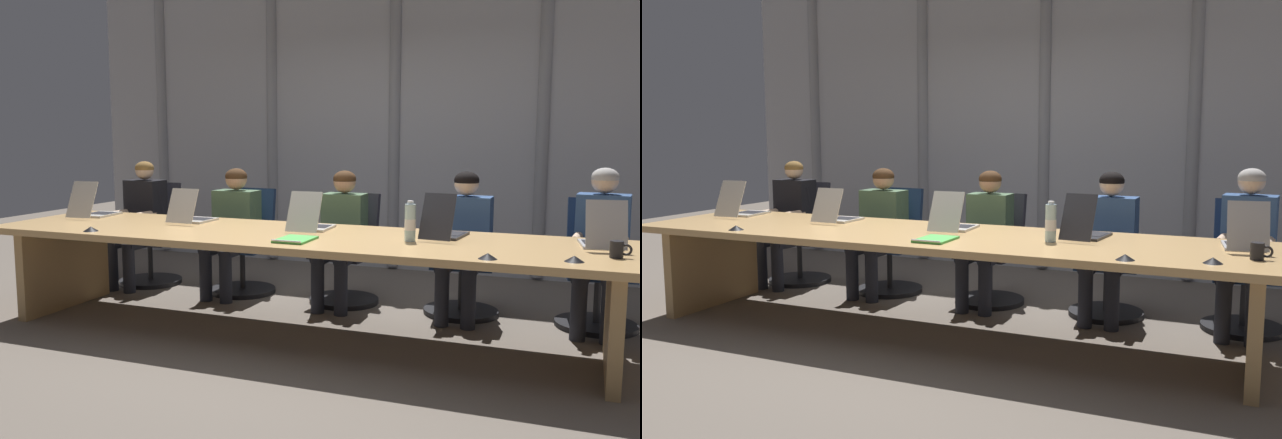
{
  "view_description": "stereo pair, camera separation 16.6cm",
  "coord_description": "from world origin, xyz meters",
  "views": [
    {
      "loc": [
        1.94,
        -4.39,
        1.49
      ],
      "look_at": [
        0.15,
        0.08,
        0.85
      ],
      "focal_mm": 38.03,
      "sensor_mm": 36.0,
      "label": 1
    },
    {
      "loc": [
        2.1,
        -4.33,
        1.49
      ],
      "look_at": [
        0.15,
        0.08,
        0.85
      ],
      "focal_mm": 38.03,
      "sensor_mm": 36.0,
      "label": 2
    }
  ],
  "objects": [
    {
      "name": "person_right_end",
      "position": [
        2.04,
        0.9,
        0.69
      ],
      "size": [
        0.41,
        0.57,
        1.21
      ],
      "rotation": [
        0.0,
        0.0,
        -1.66
      ],
      "color": "#335184",
      "rests_on": "ground_plane"
    },
    {
      "name": "laptop_right_mid",
      "position": [
        1.03,
        0.21,
        0.81
      ],
      "size": [
        0.27,
        0.51,
        0.32
      ],
      "rotation": [
        0.0,
        0.0,
        1.47
      ],
      "color": "#2D2D33",
      "rests_on": "conference_table"
    },
    {
      "name": "person_left_end",
      "position": [
        -2.02,
        0.89,
        0.67
      ],
      "size": [
        0.39,
        0.56,
        1.19
      ],
      "rotation": [
        0.0,
        0.0,
        -1.64
      ],
      "color": "black",
      "rests_on": "ground_plane"
    },
    {
      "name": "laptop_center",
      "position": [
        0.04,
        0.2,
        0.8
      ],
      "size": [
        0.26,
        0.49,
        0.3
      ],
      "rotation": [
        0.0,
        0.0,
        1.62
      ],
      "color": "beige",
      "rests_on": "conference_table"
    },
    {
      "name": "coffee_mug_near",
      "position": [
        2.11,
        -0.14,
        0.8
      ],
      "size": [
        0.12,
        0.08,
        0.1
      ],
      "color": "black",
      "rests_on": "conference_table"
    },
    {
      "name": "office_chair_left_mid",
      "position": [
        -0.98,
        1.05,
        0.36
      ],
      "size": [
        0.6,
        0.6,
        0.95
      ],
      "rotation": [
        0.0,
        0.0,
        -1.58
      ],
      "color": "navy",
      "rests_on": "ground_plane"
    },
    {
      "name": "person_center",
      "position": [
        0.02,
        0.89,
        0.65
      ],
      "size": [
        0.37,
        0.55,
        1.14
      ],
      "rotation": [
        0.0,
        0.0,
        -1.55
      ],
      "color": "#4C6B4C",
      "rests_on": "ground_plane"
    },
    {
      "name": "office_chair_right_end",
      "position": [
        2.03,
        1.05,
        0.36
      ],
      "size": [
        0.6,
        0.6,
        0.96
      ],
      "rotation": [
        0.0,
        0.0,
        -1.45
      ],
      "color": "navy",
      "rests_on": "ground_plane"
    },
    {
      "name": "office_chair_left_end",
      "position": [
        -2.0,
        1.06,
        0.37
      ],
      "size": [
        0.6,
        0.61,
        0.97
      ],
      "rotation": [
        0.0,
        0.0,
        -1.43
      ],
      "color": "#2D2D38",
      "rests_on": "ground_plane"
    },
    {
      "name": "laptop_right_end",
      "position": [
        2.03,
        0.19,
        0.81
      ],
      "size": [
        0.29,
        0.44,
        0.31
      ],
      "rotation": [
        0.0,
        0.0,
        1.7
      ],
      "color": "#BCBCC1",
      "rests_on": "conference_table"
    },
    {
      "name": "water_bottle_primary",
      "position": [
        0.84,
        -0.01,
        0.87
      ],
      "size": [
        0.08,
        0.08,
        0.27
      ],
      "color": "silver",
      "rests_on": "conference_table"
    },
    {
      "name": "laptop_left_mid",
      "position": [
        -1.02,
        0.24,
        0.8
      ],
      "size": [
        0.24,
        0.42,
        0.28
      ],
      "rotation": [
        0.0,
        0.0,
        1.56
      ],
      "color": "beige",
      "rests_on": "conference_table"
    },
    {
      "name": "ground_plane",
      "position": [
        0.0,
        0.0,
        0.0
      ],
      "size": [
        14.51,
        14.51,
        0.0
      ],
      "primitive_type": "plane",
      "color": "#6B6056"
    },
    {
      "name": "laptop_left_end",
      "position": [
        -1.99,
        0.24,
        0.81
      ],
      "size": [
        0.27,
        0.5,
        0.31
      ],
      "rotation": [
        0.0,
        0.0,
        1.66
      ],
      "color": "beige",
      "rests_on": "conference_table"
    },
    {
      "name": "curtain_backdrop",
      "position": [
        0.0,
        2.59,
        1.56
      ],
      "size": [
        7.25,
        0.17,
        3.11
      ],
      "color": "#B2B2B7",
      "rests_on": "ground_plane"
    },
    {
      "name": "conference_mic_left_side",
      "position": [
        -1.45,
        -0.45,
        0.76
      ],
      "size": [
        0.11,
        0.11,
        0.03
      ],
      "primitive_type": "cone",
      "color": "black",
      "rests_on": "conference_table"
    },
    {
      "name": "conference_table",
      "position": [
        0.0,
        0.0,
        0.62
      ],
      "size": [
        4.74,
        1.16,
        0.75
      ],
      "color": "tan",
      "rests_on": "ground_plane"
    },
    {
      "name": "person_left_mid",
      "position": [
        -1.02,
        0.89,
        0.66
      ],
      "size": [
        0.41,
        0.55,
        1.14
      ],
      "rotation": [
        0.0,
        0.0,
        -1.59
      ],
      "color": "#4C6B4C",
      "rests_on": "ground_plane"
    },
    {
      "name": "spiral_notepad",
      "position": [
        0.12,
        -0.28,
        0.75
      ],
      "size": [
        0.22,
        0.31,
        0.03
      ],
      "rotation": [
        0.0,
        0.0,
        0.0
      ],
      "color": "#4CB74C",
      "rests_on": "conference_table"
    },
    {
      "name": "conference_mic_right_side",
      "position": [
        1.42,
        -0.46,
        0.76
      ],
      "size": [
        0.11,
        0.11,
        0.03
      ],
      "primitive_type": "cone",
      "color": "black",
      "rests_on": "conference_table"
    },
    {
      "name": "office_chair_center",
      "position": [
        0.02,
        1.05,
        0.36
      ],
      "size": [
        0.6,
        0.6,
        0.94
      ],
      "rotation": [
        0.0,
        0.0,
        -1.7
      ],
      "color": "#2D2D38",
      "rests_on": "ground_plane"
    },
    {
      "name": "office_chair_right_mid",
      "position": [
        1.01,
        1.05,
        0.36
      ],
      "size": [
        0.6,
        0.6,
        0.94
      ],
      "rotation": [
        0.0,
        0.0,
        -1.46
      ],
      "color": "navy",
      "rests_on": "ground_plane"
    },
    {
      "name": "person_right_mid",
      "position": [
        1.04,
        0.9,
        0.67
      ],
      "size": [
        0.41,
        0.55,
        1.16
      ],
      "rotation": [
        0.0,
        0.0,
        -1.57
      ],
      "color": "#335184",
      "rests_on": "ground_plane"
    },
    {
      "name": "conference_mic_middle",
      "position": [
        1.88,
        -0.36,
        0.76
      ],
      "size": [
        0.11,
        0.11,
        0.03
      ],
      "primitive_type": "cone",
      "color": "black",
      "rests_on": "conference_table"
    }
  ]
}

